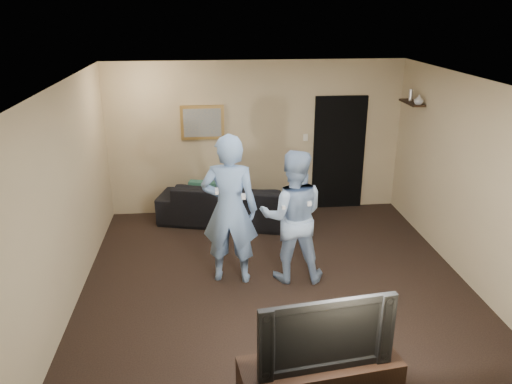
{
  "coord_description": "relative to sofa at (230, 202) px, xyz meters",
  "views": [
    {
      "loc": [
        -0.84,
        -5.73,
        3.42
      ],
      "look_at": [
        -0.23,
        0.3,
        1.15
      ],
      "focal_mm": 35.0,
      "sensor_mm": 36.0,
      "label": 1
    }
  ],
  "objects": [
    {
      "name": "doorway",
      "position": [
        1.93,
        0.45,
        0.66
      ],
      "size": [
        0.9,
        0.06,
        2.0
      ],
      "primitive_type": "cube",
      "color": "black",
      "rests_on": "ground"
    },
    {
      "name": "wii_player_left",
      "position": [
        -0.1,
        -1.9,
        0.65
      ],
      "size": [
        0.79,
        0.59,
        1.98
      ],
      "color": "#779BCF",
      "rests_on": "ground"
    },
    {
      "name": "wii_player_right",
      "position": [
        0.7,
        -1.94,
        0.54
      ],
      "size": [
        0.93,
        0.76,
        1.76
      ],
      "color": "#8DA8CD",
      "rests_on": "ground"
    },
    {
      "name": "wall_right",
      "position": [
        2.98,
        -2.02,
        0.96
      ],
      "size": [
        0.04,
        5.0,
        2.6
      ],
      "primitive_type": "cube",
      "color": "tan",
      "rests_on": "ground"
    },
    {
      "name": "wall_front",
      "position": [
        0.48,
        -4.52,
        0.96
      ],
      "size": [
        5.0,
        0.04,
        2.6
      ],
      "primitive_type": "cube",
      "color": "tan",
      "rests_on": "ground"
    },
    {
      "name": "light_switch",
      "position": [
        1.33,
        0.46,
        0.96
      ],
      "size": [
        0.08,
        0.02,
        0.12
      ],
      "primitive_type": "cube",
      "color": "silver",
      "rests_on": "wall_back"
    },
    {
      "name": "ceiling",
      "position": [
        0.48,
        -2.02,
        2.26
      ],
      "size": [
        5.0,
        5.0,
        0.04
      ],
      "primitive_type": "cube",
      "color": "silver",
      "rests_on": "wall_back"
    },
    {
      "name": "shelf_figurine",
      "position": [
        2.87,
        -0.14,
        1.76
      ],
      "size": [
        0.06,
        0.06,
        0.18
      ],
      "primitive_type": "cylinder",
      "color": "silver",
      "rests_on": "wall_shelf"
    },
    {
      "name": "shelf_vase",
      "position": [
        2.87,
        -0.45,
        1.74
      ],
      "size": [
        0.18,
        0.18,
        0.15
      ],
      "primitive_type": "imported",
      "rotation": [
        0.0,
        0.0,
        -0.34
      ],
      "color": "#B2B2B7",
      "rests_on": "wall_shelf"
    },
    {
      "name": "wall_back",
      "position": [
        0.48,
        0.48,
        0.96
      ],
      "size": [
        5.0,
        0.04,
        2.6
      ],
      "primitive_type": "cube",
      "color": "tan",
      "rests_on": "ground"
    },
    {
      "name": "wall_shelf",
      "position": [
        2.87,
        -0.22,
        1.65
      ],
      "size": [
        0.2,
        0.6,
        0.03
      ],
      "primitive_type": "cube",
      "color": "black",
      "rests_on": "wall_right"
    },
    {
      "name": "sofa",
      "position": [
        0.0,
        0.0,
        0.0
      ],
      "size": [
        2.48,
        1.47,
        0.68
      ],
      "primitive_type": "imported",
      "rotation": [
        0.0,
        0.0,
        2.88
      ],
      "color": "black",
      "rests_on": "ground"
    },
    {
      "name": "wall_left",
      "position": [
        -2.02,
        -2.02,
        0.96
      ],
      "size": [
        0.04,
        5.0,
        2.6
      ],
      "primitive_type": "cube",
      "color": "tan",
      "rests_on": "ground"
    },
    {
      "name": "television",
      "position": [
        0.56,
        -4.26,
        0.51
      ],
      "size": [
        1.2,
        0.3,
        0.68
      ],
      "primitive_type": "imported",
      "rotation": [
        0.0,
        0.0,
        0.13
      ],
      "color": "black",
      "rests_on": "tv_console"
    },
    {
      "name": "throw_pillow",
      "position": [
        -0.44,
        0.0,
        0.14
      ],
      "size": [
        0.5,
        0.27,
        0.48
      ],
      "primitive_type": "cube",
      "rotation": [
        0.0,
        0.0,
        -0.26
      ],
      "color": "#184A3F",
      "rests_on": "sofa"
    },
    {
      "name": "ground",
      "position": [
        0.48,
        -2.02,
        -0.34
      ],
      "size": [
        5.0,
        5.0,
        0.0
      ],
      "primitive_type": "plane",
      "color": "black",
      "rests_on": "ground"
    },
    {
      "name": "painting_frame",
      "position": [
        -0.42,
        0.46,
        1.26
      ],
      "size": [
        0.72,
        0.05,
        0.57
      ],
      "primitive_type": "cube",
      "color": "olive",
      "rests_on": "wall_back"
    },
    {
      "name": "painting_canvas",
      "position": [
        -0.42,
        0.43,
        1.26
      ],
      "size": [
        0.62,
        0.01,
        0.47
      ],
      "primitive_type": "cube",
      "color": "slate",
      "rests_on": "painting_frame"
    }
  ]
}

